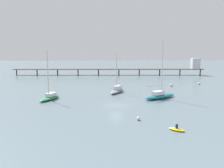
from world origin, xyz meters
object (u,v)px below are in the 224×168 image
object	(u,v)px
sailboat_gray	(117,90)
pier	(140,67)
mooring_buoy_inner	(138,118)
dinghy_yellow	(177,129)
sailboat_green	(50,97)
sailboat_teal	(160,95)
mooring_buoy_outer	(171,85)
mooring_buoy_mid	(199,84)

from	to	relation	value
sailboat_gray	pier	bearing A→B (deg)	73.75
sailboat_gray	mooring_buoy_inner	distance (m)	26.46
dinghy_yellow	sailboat_green	bearing A→B (deg)	135.26
sailboat_green	sailboat_gray	xyz separation A→B (m)	(16.21, 8.93, 0.04)
pier	mooring_buoy_inner	world-z (taller)	pier
sailboat_teal	mooring_buoy_outer	size ratio (longest dim) A/B	15.30
sailboat_teal	sailboat_green	bearing A→B (deg)	-179.64
sailboat_teal	dinghy_yellow	xyz separation A→B (m)	(-2.87, -22.91, -0.60)
sailboat_gray	dinghy_yellow	size ratio (longest dim) A/B	4.17
pier	sailboat_gray	world-z (taller)	sailboat_gray
sailboat_teal	mooring_buoy_inner	size ratio (longest dim) A/B	21.36
sailboat_gray	dinghy_yellow	world-z (taller)	sailboat_gray
pier	dinghy_yellow	xyz separation A→B (m)	(-6.10, -75.77, -3.28)
mooring_buoy_mid	pier	bearing A→B (deg)	115.84
mooring_buoy_mid	sailboat_gray	bearing A→B (deg)	-154.61
sailboat_gray	mooring_buoy_outer	distance (m)	20.12
sailboat_teal	mooring_buoy_mid	xyz separation A→B (m)	(18.20, 21.96, -0.41)
dinghy_yellow	mooring_buoy_mid	world-z (taller)	dinghy_yellow
sailboat_gray	dinghy_yellow	xyz separation A→B (m)	(6.75, -31.67, -0.52)
sailboat_teal	mooring_buoy_outer	bearing A→B (deg)	66.59
mooring_buoy_inner	sailboat_gray	bearing A→B (deg)	94.28
sailboat_green	mooring_buoy_mid	bearing A→B (deg)	26.69
dinghy_yellow	mooring_buoy_mid	distance (m)	49.57
sailboat_green	pier	bearing A→B (deg)	61.28
pier	sailboat_green	bearing A→B (deg)	-118.72
pier	dinghy_yellow	size ratio (longest dim) A/B	33.80
sailboat_green	mooring_buoy_inner	xyz separation A→B (m)	(18.18, -17.46, -0.39)
sailboat_green	mooring_buoy_inner	distance (m)	25.21
sailboat_gray	mooring_buoy_mid	world-z (taller)	sailboat_gray
mooring_buoy_inner	mooring_buoy_outer	bearing A→B (deg)	66.58
sailboat_teal	mooring_buoy_mid	size ratio (longest dim) A/B	16.61
sailboat_teal	dinghy_yellow	bearing A→B (deg)	-97.14
sailboat_gray	mooring_buoy_mid	bearing A→B (deg)	25.39
mooring_buoy_outer	pier	bearing A→B (deg)	97.89
pier	mooring_buoy_mid	distance (m)	34.47
sailboat_teal	mooring_buoy_mid	world-z (taller)	sailboat_teal
sailboat_green	dinghy_yellow	distance (m)	32.31
dinghy_yellow	pier	bearing A→B (deg)	85.39
sailboat_teal	mooring_buoy_mid	bearing A→B (deg)	50.36
sailboat_green	sailboat_teal	xyz separation A→B (m)	(25.82, 0.16, 0.11)
sailboat_teal	sailboat_gray	world-z (taller)	sailboat_teal
pier	sailboat_green	distance (m)	60.53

